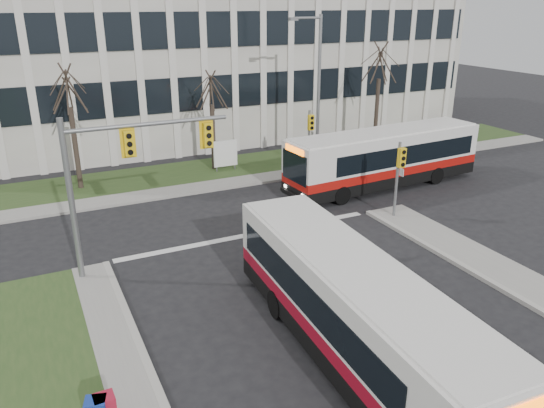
{
  "coord_description": "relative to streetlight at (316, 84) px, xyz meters",
  "views": [
    {
      "loc": [
        -8.52,
        -11.96,
        9.89
      ],
      "look_at": [
        0.41,
        6.58,
        2.0
      ],
      "focal_mm": 35.0,
      "sensor_mm": 36.0,
      "label": 1
    }
  ],
  "objects": [
    {
      "name": "office_building",
      "position": [
        -3.03,
        13.8,
        0.81
      ],
      "size": [
        40.0,
        16.0,
        12.0
      ],
      "primitive_type": "cube",
      "color": "silver",
      "rests_on": "ground"
    },
    {
      "name": "directory_sign",
      "position": [
        -5.53,
        1.3,
        -4.02
      ],
      "size": [
        1.5,
        0.12,
        2.0
      ],
      "color": "slate",
      "rests_on": "ground"
    },
    {
      "name": "building_lawn",
      "position": [
        -3.03,
        1.8,
        -5.13
      ],
      "size": [
        44.0,
        5.0,
        0.12
      ],
      "primitive_type": "cube",
      "color": "#2E491F",
      "rests_on": "ground"
    },
    {
      "name": "signal_pole_far",
      "position": [
        -0.83,
        -0.8,
        -2.69
      ],
      "size": [
        0.34,
        0.39,
        3.8
      ],
      "color": "slate",
      "rests_on": "ground"
    },
    {
      "name": "tree_right",
      "position": [
        5.97,
        1.8,
        0.71
      ],
      "size": [
        1.8,
        1.8,
        8.25
      ],
      "color": "#42352B",
      "rests_on": "ground"
    },
    {
      "name": "ground",
      "position": [
        -8.03,
        -16.2,
        -5.19
      ],
      "size": [
        120.0,
        120.0,
        0.0
      ],
      "primitive_type": "plane",
      "color": "black",
      "rests_on": "ground"
    },
    {
      "name": "streetlight",
      "position": [
        0.0,
        0.0,
        0.0
      ],
      "size": [
        2.15,
        0.25,
        9.2
      ],
      "color": "slate",
      "rests_on": "ground"
    },
    {
      "name": "tree_mid",
      "position": [
        -6.03,
        2.0,
        -0.31
      ],
      "size": [
        1.8,
        1.8,
        6.82
      ],
      "color": "#42352B",
      "rests_on": "ground"
    },
    {
      "name": "tree_left",
      "position": [
        -14.03,
        1.8,
        0.32
      ],
      "size": [
        1.8,
        1.8,
        7.7
      ],
      "color": "#42352B",
      "rests_on": "ground"
    },
    {
      "name": "signal_pole_near",
      "position": [
        -0.83,
        -9.3,
        -2.69
      ],
      "size": [
        0.34,
        0.39,
        3.8
      ],
      "color": "slate",
      "rests_on": "ground"
    },
    {
      "name": "mast_arm_signal",
      "position": [
        -13.65,
        -9.04,
        -0.94
      ],
      "size": [
        6.11,
        0.38,
        6.2
      ],
      "color": "slate",
      "rests_on": "ground"
    },
    {
      "name": "sidewalk_cross",
      "position": [
        -3.03,
        -1.0,
        -5.12
      ],
      "size": [
        44.0,
        1.6,
        0.14
      ],
      "primitive_type": "cube",
      "color": "#9E9B93",
      "rests_on": "ground"
    },
    {
      "name": "bus_main",
      "position": [
        -8.81,
        -17.42,
        -3.66
      ],
      "size": [
        3.04,
        11.59,
        3.06
      ],
      "primitive_type": null,
      "rotation": [
        0.0,
        0.0,
        -0.05
      ],
      "color": "silver",
      "rests_on": "ground"
    },
    {
      "name": "bus_cross",
      "position": [
        1.56,
        -5.08,
        -3.61
      ],
      "size": [
        12.01,
        3.37,
        3.16
      ],
      "primitive_type": null,
      "rotation": [
        0.0,
        0.0,
        -1.5
      ],
      "color": "silver",
      "rests_on": "ground"
    }
  ]
}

